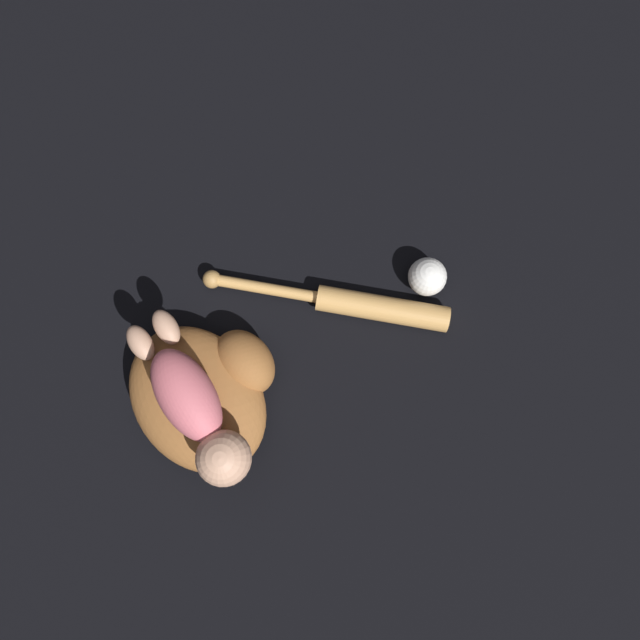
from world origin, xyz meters
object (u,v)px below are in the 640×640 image
baseball_glove (206,392)px  baseball (427,277)px  baby_figure (195,409)px  baseball_bat (356,304)px

baseball_glove → baseball: bearing=64.9°
baby_figure → baseball_bat: 0.38m
baseball_glove → baseball: baseball_glove is taller
baby_figure → baseball_bat: size_ratio=0.74×
baby_figure → baseball_glove: bearing=128.5°
baby_figure → baseball: bearing=68.6°
baseball → baseball_glove: bearing=-115.1°
baseball_bat → baseball: baseball is taller
baseball_glove → baby_figure: (0.02, -0.03, 0.10)m
baseball_glove → baby_figure: bearing=-51.5°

